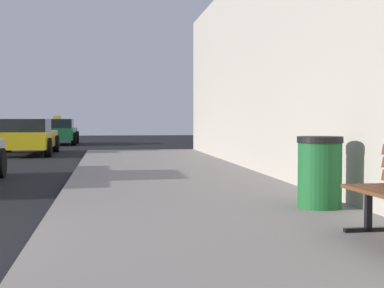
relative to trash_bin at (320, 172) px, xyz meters
name	(u,v)px	position (x,y,z in m)	size (l,w,h in m)	color
sidewalk	(245,246)	(-1.36, -1.69, -0.53)	(4.00, 32.00, 0.15)	gray
trash_bin	(320,172)	(0.00, 0.00, 0.00)	(0.57, 0.57, 0.90)	#195926
car_yellow	(27,136)	(-5.51, 14.29, 0.04)	(1.99, 4.54, 1.27)	yellow
car_green	(58,132)	(-5.12, 22.46, 0.04)	(1.94, 4.02, 1.43)	#196638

